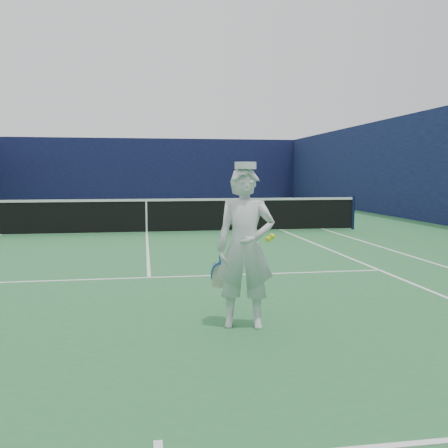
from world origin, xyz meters
TOP-DOWN VIEW (x-y plane):
  - ground at (0.00, 0.00)m, footprint 80.00×80.00m
  - court_markings at (0.00, 0.00)m, footprint 11.03×23.83m
  - windscreen_fence at (0.00, 0.00)m, footprint 20.12×36.12m
  - tennis_net at (0.00, 0.00)m, footprint 12.88×0.09m
  - tennis_player at (1.05, -9.25)m, footprint 0.75×0.62m

SIDE VIEW (x-z plane):
  - ground at x=0.00m, z-range 0.00..0.00m
  - court_markings at x=0.00m, z-range 0.00..0.01m
  - tennis_net at x=0.00m, z-range 0.02..1.09m
  - tennis_player at x=1.05m, z-range -0.02..1.85m
  - windscreen_fence at x=0.00m, z-range 0.00..4.00m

